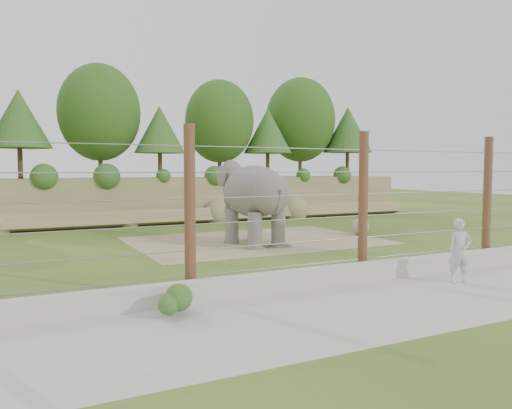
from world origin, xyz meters
name	(u,v)px	position (x,y,z in m)	size (l,w,h in m)	color
ground	(281,253)	(0.00, 0.00, 0.00)	(90.00, 90.00, 0.00)	#3D5A22
back_embankment	(182,152)	(0.59, 12.68, 3.97)	(30.00, 5.52, 8.77)	olive
dirt_patch	(256,241)	(0.50, 3.00, 0.01)	(10.00, 7.00, 0.02)	#9B8C60
drain_grate	(277,246)	(0.50, 1.20, 0.04)	(1.00, 0.60, 0.03)	#262628
elephant	(254,204)	(-0.07, 1.99, 1.64)	(1.73, 4.05, 3.28)	slate
stone_ball	(361,227)	(5.50, 2.42, 0.40)	(0.76, 0.76, 0.76)	gray
retaining_wall	(374,271)	(0.00, -5.00, 0.25)	(26.00, 0.35, 0.50)	#BAB8AD
walkway	(431,297)	(0.00, -7.00, 0.01)	(26.00, 4.00, 0.01)	#BAB8AD
barrier_fence	(363,205)	(0.00, -4.50, 2.00)	(20.26, 0.26, 4.00)	brown
walkway_shrub	(176,301)	(-5.78, -5.80, 0.31)	(0.60, 0.60, 0.60)	#2B4F1E
zookeeper	(460,251)	(1.75, -6.28, 0.85)	(0.61, 0.40, 1.68)	silver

